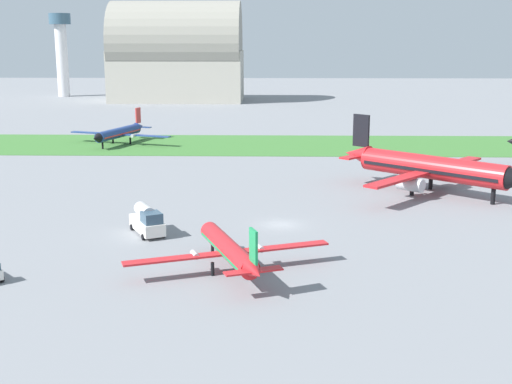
% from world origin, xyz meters
% --- Properties ---
extents(ground_plane, '(600.00, 600.00, 0.00)m').
position_xyz_m(ground_plane, '(0.00, 0.00, 0.00)').
color(ground_plane, gray).
extents(grass_taxiway_strip, '(360.00, 28.00, 0.08)m').
position_xyz_m(grass_taxiway_strip, '(0.00, 62.31, 0.04)').
color(grass_taxiway_strip, '#3D7533').
rests_on(grass_taxiway_strip, ground_plane).
extents(airplane_foreground_turboprop, '(19.67, 17.04, 6.16)m').
position_xyz_m(airplane_foreground_turboprop, '(-5.20, -17.04, 2.26)').
color(airplane_foreground_turboprop, red).
rests_on(airplane_foreground_turboprop, ground_plane).
extents(airplane_midfield_jet, '(24.48, 23.78, 10.58)m').
position_xyz_m(airplane_midfield_jet, '(21.52, 17.62, 3.81)').
color(airplane_midfield_jet, red).
rests_on(airplane_midfield_jet, ground_plane).
extents(airplane_taxiing_turboprop, '(22.60, 19.54, 7.00)m').
position_xyz_m(airplane_taxiing_turboprop, '(-33.30, 62.37, 2.56)').
color(airplane_taxiing_turboprop, navy).
rests_on(airplane_taxiing_turboprop, ground_plane).
extents(fuel_truck_near_gate, '(5.14, 6.87, 3.29)m').
position_xyz_m(fuel_truck_near_gate, '(-15.47, -4.30, 1.58)').
color(fuel_truck_near_gate, white).
rests_on(fuel_truck_near_gate, ground_plane).
extents(hangar_distant, '(45.61, 28.69, 34.42)m').
position_xyz_m(hangar_distant, '(-34.66, 163.75, 15.98)').
color(hangar_distant, '#B2AD9E').
rests_on(hangar_distant, ground_plane).
extents(control_tower, '(8.00, 8.00, 30.77)m').
position_xyz_m(control_tower, '(-80.65, 180.52, 18.47)').
color(control_tower, silver).
rests_on(control_tower, ground_plane).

